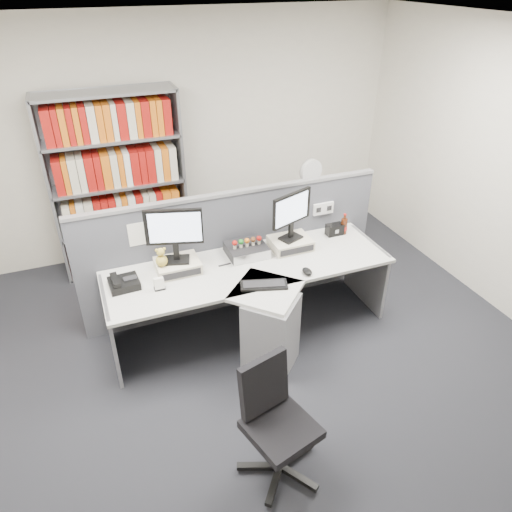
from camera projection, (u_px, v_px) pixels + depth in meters
name	position (u px, v px, depth m)	size (l,w,h in m)	color
ground	(284.00, 386.00, 4.05)	(5.50, 5.50, 0.00)	#292A30
room_shell	(292.00, 190.00, 3.12)	(5.04, 5.54, 2.72)	silver
partition	(234.00, 250.00, 4.71)	(3.00, 0.08, 1.27)	#51525B
desk	(258.00, 303.00, 4.29)	(2.60, 1.20, 0.72)	silver
monitor_riser_left	(178.00, 266.00, 4.24)	(0.38, 0.31, 0.10)	beige
monitor_riser_right	(290.00, 243.00, 4.58)	(0.38, 0.31, 0.10)	beige
monitor_left	(174.00, 231.00, 4.06)	(0.48, 0.21, 0.50)	black
monitor_right	(292.00, 212.00, 4.41)	(0.44, 0.21, 0.47)	black
desktop_pc	(247.00, 250.00, 4.48)	(0.36, 0.32, 0.10)	black
figurines	(247.00, 241.00, 4.41)	(0.29, 0.05, 0.09)	beige
keyboard	(264.00, 285.00, 4.05)	(0.42, 0.26, 0.03)	black
mouse	(307.00, 271.00, 4.21)	(0.08, 0.12, 0.05)	black
desk_phone	(123.00, 283.00, 4.02)	(0.26, 0.24, 0.11)	black
desk_calendar	(159.00, 284.00, 3.99)	(0.09, 0.07, 0.11)	black
plush_toy	(161.00, 258.00, 4.10)	(0.10, 0.10, 0.18)	gold
speaker	(335.00, 229.00, 4.80)	(0.17, 0.10, 0.11)	black
cola_bottle	(344.00, 226.00, 4.81)	(0.07, 0.07, 0.22)	#3F190A
shelving_unit	(119.00, 187.00, 5.21)	(1.41, 0.40, 2.00)	gray
filing_cabinet	(307.00, 224.00, 5.83)	(0.45, 0.61, 0.70)	gray
desk_fan	(311.00, 174.00, 5.49)	(0.28, 0.17, 0.47)	white
office_chair	(275.00, 418.00, 3.18)	(0.59, 0.57, 0.88)	silver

